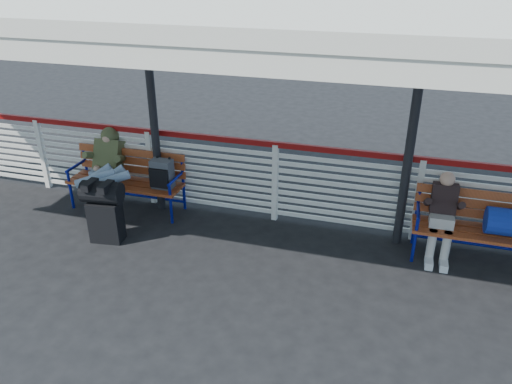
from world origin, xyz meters
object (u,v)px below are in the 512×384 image
(bench_left, at_px, (137,174))
(bench_right, at_px, (499,223))
(companion_person, at_px, (442,216))
(luggage_stack, at_px, (104,209))
(traveler_man, at_px, (105,172))

(bench_left, bearing_deg, bench_right, -0.76)
(companion_person, bearing_deg, bench_left, 179.04)
(bench_right, distance_m, companion_person, 0.68)
(luggage_stack, relative_size, traveler_man, 0.59)
(traveler_man, bearing_deg, bench_left, 45.58)
(luggage_stack, xyz_separation_m, traveler_man, (-0.35, 0.63, 0.25))
(luggage_stack, bearing_deg, bench_left, 83.85)
(bench_right, bearing_deg, bench_left, 179.24)
(luggage_stack, bearing_deg, traveler_man, 111.96)
(traveler_man, relative_size, companion_person, 1.34)
(luggage_stack, height_order, bench_left, bench_left)
(traveler_man, bearing_deg, companion_person, 3.23)
(bench_left, height_order, bench_right, same)
(luggage_stack, distance_m, bench_right, 5.15)
(bench_left, height_order, companion_person, companion_person)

